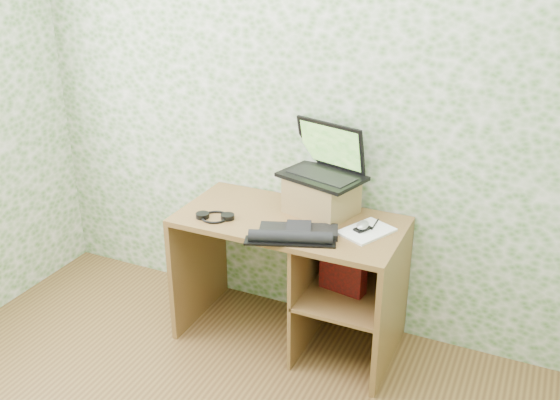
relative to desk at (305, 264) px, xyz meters
The scene contains 10 objects.
wall_back 0.87m from the desk, 105.57° to the left, with size 3.50×3.50×0.00m, color silver.
desk is the anchor object (origin of this frame).
riser 0.39m from the desk, 69.57° to the left, with size 0.33×0.28×0.20m, color olive.
laptop 0.56m from the desk, 75.00° to the left, with size 0.48×0.41×0.28m.
keyboard 0.36m from the desk, 81.52° to the right, with size 0.45×0.36×0.06m.
headphones 0.56m from the desk, 157.16° to the right, with size 0.20×0.19×0.03m.
notepad 0.44m from the desk, ahead, with size 0.19×0.26×0.01m, color white.
mouse 0.44m from the desk, ahead, with size 0.06×0.10×0.03m, color silver.
pen 0.46m from the desk, 10.16° to the left, with size 0.01×0.01×0.13m, color black.
red_box 0.24m from the desk, ahead, with size 0.25×0.08×0.30m, color maroon.
Camera 1 is at (1.19, -1.29, 2.18)m, focal length 40.00 mm.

